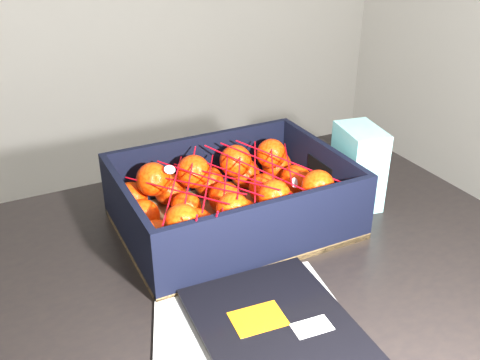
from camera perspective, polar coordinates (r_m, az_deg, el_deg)
name	(u,v)px	position (r m, az deg, el deg)	size (l,w,h in m)	color
table	(206,322)	(0.97, -3.55, -14.60)	(1.20, 0.80, 0.75)	black
magazine_stack	(265,340)	(0.78, 2.61, -16.41)	(0.35, 0.33, 0.02)	silver
produce_crate	(233,207)	(1.01, -0.77, -2.83)	(0.40, 0.30, 0.13)	olive
clementine_heap	(232,199)	(1.00, -0.90, -1.96)	(0.38, 0.28, 0.11)	#FF3305
mesh_net	(231,177)	(0.97, -0.95, 0.30)	(0.34, 0.27, 0.09)	red
retail_carton	(358,167)	(1.09, 12.25, 1.39)	(0.07, 0.11, 0.16)	silver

